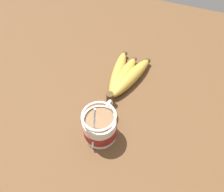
% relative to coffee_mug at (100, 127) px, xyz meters
% --- Properties ---
extents(table, '(1.29, 1.29, 0.03)m').
position_rel_coffee_mug_xyz_m(table, '(0.05, 0.04, -0.05)').
color(table, brown).
rests_on(table, ground).
extents(coffee_mug, '(0.12, 0.08, 0.14)m').
position_rel_coffee_mug_xyz_m(coffee_mug, '(0.00, 0.00, 0.00)').
color(coffee_mug, white).
rests_on(coffee_mug, table).
extents(banana_bunch, '(0.21, 0.12, 0.04)m').
position_rel_coffee_mug_xyz_m(banana_bunch, '(0.20, 0.01, -0.02)').
color(banana_bunch, '#4C381E').
rests_on(banana_bunch, table).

